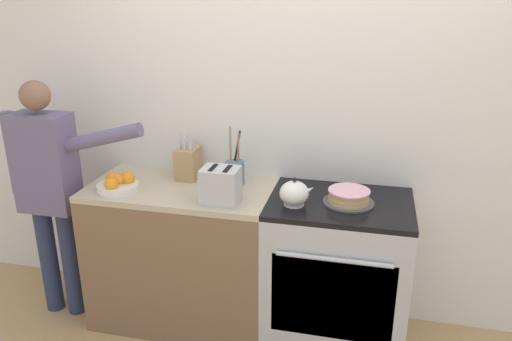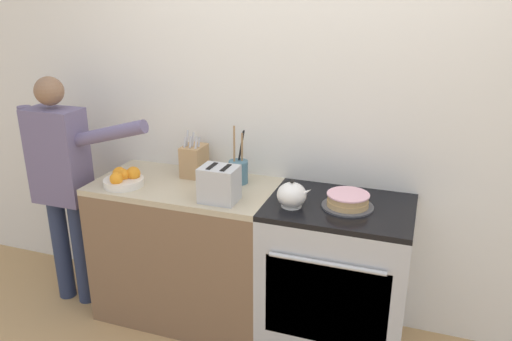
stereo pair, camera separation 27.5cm
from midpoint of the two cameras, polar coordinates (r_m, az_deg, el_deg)
wall_back at (r=2.95m, az=2.63°, el=6.56°), size 8.00×0.04×2.60m
counter_cabinet at (r=3.17m, az=-10.75°, el=-9.40°), size 1.09×0.59×0.89m
stove_range at (r=2.95m, az=6.47°, el=-11.58°), size 0.78×0.62×0.89m
layer_cake at (r=2.71m, az=7.73°, el=-3.08°), size 0.28×0.28×0.08m
tea_kettle at (r=2.65m, az=1.48°, el=-2.70°), size 0.19×0.16×0.16m
knife_block at (r=3.08m, az=-10.32°, el=0.85°), size 0.13×0.17×0.29m
utensil_crock at (r=2.96m, az=-5.10°, el=-0.15°), size 0.11×0.11×0.35m
fruit_bowl at (r=3.00m, az=-18.06°, el=-1.54°), size 0.23×0.23×0.11m
toaster at (r=2.69m, az=-6.98°, el=-1.77°), size 0.22×0.16×0.20m
person_baker at (r=3.29m, az=-24.80°, el=-1.32°), size 0.89×0.20×1.51m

